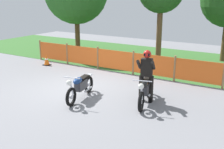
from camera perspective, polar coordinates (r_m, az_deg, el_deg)
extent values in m
cube|color=gray|center=(10.36, -6.96, -2.83)|extent=(24.00, 24.00, 0.02)
cube|color=#386B2D|center=(15.24, 6.85, 3.42)|extent=(24.00, 6.48, 0.01)
cylinder|color=olive|center=(15.14, -14.60, 4.94)|extent=(0.08, 0.08, 1.05)
cylinder|color=olive|center=(13.90, -9.26, 4.28)|extent=(0.08, 0.08, 1.05)
cylinder|color=olive|center=(12.80, -2.95, 3.45)|extent=(0.08, 0.08, 1.05)
cylinder|color=olive|center=(11.89, 4.42, 2.42)|extent=(0.08, 0.08, 1.05)
cylinder|color=olive|center=(11.20, 12.84, 1.20)|extent=(0.08, 0.08, 1.05)
cylinder|color=olive|center=(10.79, 22.10, -0.17)|extent=(0.08, 0.08, 1.05)
cube|color=orange|center=(14.50, -12.05, 4.71)|extent=(1.76, 0.02, 0.85)
cube|color=orange|center=(13.32, -6.23, 3.97)|extent=(1.76, 0.02, 0.85)
cube|color=orange|center=(12.31, 0.60, 3.05)|extent=(1.76, 0.02, 0.85)
cube|color=orange|center=(11.51, 8.51, 1.93)|extent=(1.76, 0.02, 0.85)
cube|color=orange|center=(10.96, 17.39, 0.63)|extent=(1.76, 0.02, 0.85)
cylinder|color=brown|center=(16.29, -7.15, 8.23)|extent=(0.28, 0.28, 2.24)
cylinder|color=brown|center=(14.52, 9.72, 8.24)|extent=(0.28, 0.28, 2.78)
torus|color=black|center=(8.65, -8.47, -4.60)|extent=(0.22, 0.61, 0.60)
cylinder|color=silver|center=(8.65, -8.47, -4.60)|extent=(0.08, 0.14, 0.13)
torus|color=black|center=(9.76, -4.84, -2.04)|extent=(0.22, 0.61, 0.60)
cylinder|color=silver|center=(9.76, -4.84, -2.04)|extent=(0.08, 0.14, 0.13)
cube|color=#38383D|center=(9.18, -6.45, -2.16)|extent=(0.33, 0.60, 0.30)
ellipsoid|color=navy|center=(8.93, -7.10, -1.30)|extent=(0.32, 0.53, 0.21)
cube|color=black|center=(9.33, -5.85, -0.69)|extent=(0.31, 0.56, 0.09)
cube|color=silver|center=(9.66, -4.88, -0.18)|extent=(0.22, 0.36, 0.04)
cylinder|color=silver|center=(8.60, -8.37, -2.78)|extent=(0.10, 0.23, 0.54)
sphere|color=white|center=(8.41, -8.91, -1.69)|extent=(0.20, 0.20, 0.17)
cylinder|color=silver|center=(8.54, -8.34, -0.67)|extent=(0.56, 0.14, 0.03)
cylinder|color=silver|center=(9.44, -4.93, -3.06)|extent=(0.17, 0.52, 0.07)
torus|color=black|center=(8.20, 6.03, -5.61)|extent=(0.27, 0.63, 0.62)
cylinder|color=silver|center=(8.20, 6.03, -5.61)|extent=(0.09, 0.15, 0.14)
torus|color=black|center=(9.47, 7.50, -2.63)|extent=(0.27, 0.63, 0.62)
cylinder|color=silver|center=(9.47, 7.50, -2.63)|extent=(0.09, 0.15, 0.14)
cube|color=#38383D|center=(8.82, 6.91, -2.84)|extent=(0.38, 0.63, 0.31)
ellipsoid|color=black|center=(8.54, 6.71, -1.95)|extent=(0.36, 0.55, 0.21)
cube|color=black|center=(8.99, 7.20, -1.23)|extent=(0.35, 0.58, 0.10)
cube|color=silver|center=(9.37, 7.57, -0.66)|extent=(0.24, 0.38, 0.04)
cylinder|color=silver|center=(8.16, 6.16, -3.62)|extent=(0.11, 0.23, 0.55)
sphere|color=white|center=(7.94, 6.02, -2.46)|extent=(0.22, 0.22, 0.18)
cylinder|color=silver|center=(8.09, 6.28, -1.32)|extent=(0.57, 0.18, 0.03)
cylinder|color=silver|center=(9.15, 8.00, -3.74)|extent=(0.21, 0.54, 0.07)
cylinder|color=black|center=(8.95, 8.06, -2.98)|extent=(0.18, 0.18, 0.86)
cube|color=black|center=(9.08, 7.97, -5.18)|extent=(0.17, 0.28, 0.12)
cylinder|color=black|center=(9.00, 6.04, -2.81)|extent=(0.18, 0.18, 0.86)
cube|color=black|center=(9.13, 5.97, -5.00)|extent=(0.17, 0.28, 0.12)
cube|color=black|center=(8.77, 7.21, 1.50)|extent=(0.41, 0.33, 0.56)
cylinder|color=black|center=(8.54, 8.50, 1.89)|extent=(0.22, 0.49, 0.38)
cylinder|color=black|center=(8.60, 5.60, 2.10)|extent=(0.22, 0.49, 0.38)
sphere|color=red|center=(8.67, 7.31, 4.21)|extent=(0.31, 0.31, 0.25)
cube|color=black|center=(8.58, 7.20, 4.08)|extent=(0.18, 0.08, 0.08)
cube|color=black|center=(13.97, -13.32, 1.97)|extent=(0.32, 0.32, 0.03)
cone|color=orange|center=(13.91, -13.39, 3.02)|extent=(0.26, 0.26, 0.50)
cylinder|color=white|center=(13.90, -13.40, 3.12)|extent=(0.15, 0.15, 0.06)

